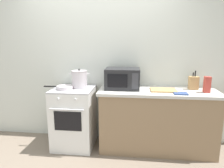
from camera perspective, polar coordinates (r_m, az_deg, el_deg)
The scene contains 11 objects.
back_wall at distance 3.26m, azimuth 1.86°, elevation 5.64°, with size 4.40×0.10×2.50m, color silver.
lower_cabinet_right at distance 3.12m, azimuth 12.43°, elevation -10.31°, with size 1.64×0.56×0.88m, color #8C7051.
countertop_right at distance 2.98m, azimuth 12.83°, elevation -2.10°, with size 1.70×0.60×0.04m, color beige.
stove at distance 3.21m, azimuth -10.59°, elevation -9.21°, with size 0.60×0.64×0.92m.
stock_pot at distance 3.08m, azimuth -9.16°, elevation 1.37°, with size 0.32×0.24×0.29m.
frying_pan at distance 3.05m, azimuth -13.30°, elevation -0.95°, with size 0.44×0.24×0.05m.
microwave at distance 2.99m, azimuth 2.99°, elevation 1.56°, with size 0.50×0.37×0.30m.
cutting_board at distance 2.96m, azimuth 14.28°, elevation -1.66°, with size 0.36×0.26×0.02m, color tan.
knife_block at distance 3.17m, azimuth 22.00°, elevation 0.32°, with size 0.13×0.10×0.27m.
pasta_box at distance 3.05m, azimuth 25.25°, elevation -0.15°, with size 0.08×0.08×0.22m, color #B73D33.
oven_mitt at distance 2.85m, azimuth 18.79°, elevation -2.54°, with size 0.18×0.14×0.02m, color #33477A.
Camera 1 is at (0.56, -2.26, 1.62)m, focal length 32.41 mm.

